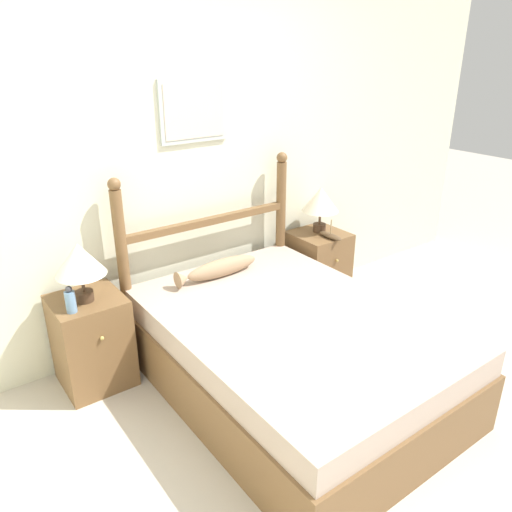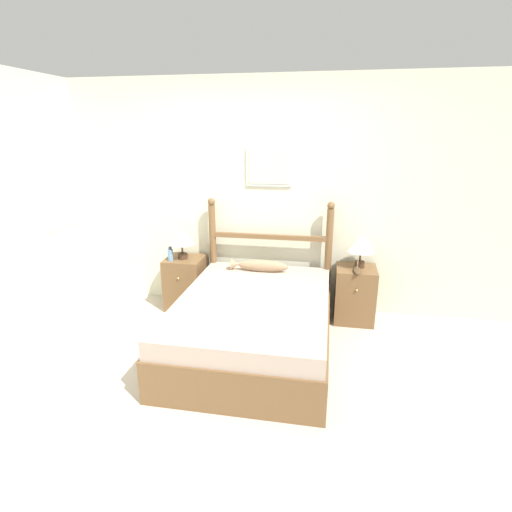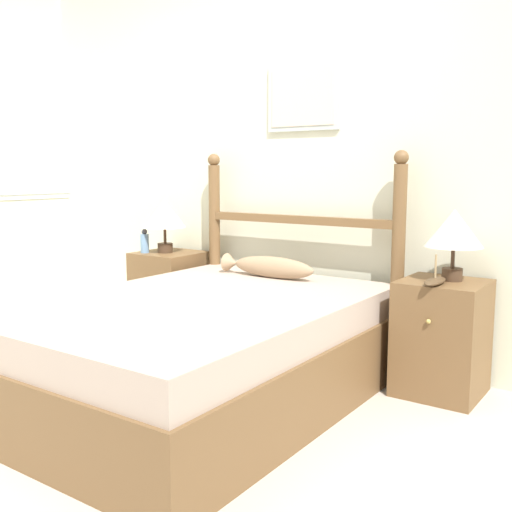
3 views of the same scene
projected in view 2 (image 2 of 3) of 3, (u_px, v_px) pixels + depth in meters
name	position (u px, v px, depth m)	size (l,w,h in m)	color
ground_plane	(211.00, 387.00, 3.23)	(16.00, 16.00, 0.00)	#B7AD9E
wall_back	(252.00, 197.00, 4.47)	(6.40, 0.08, 2.55)	beige
bed	(254.00, 324.00, 3.73)	(1.39, 1.94, 0.53)	brown
headboard	(269.00, 252.00, 4.48)	(1.39, 0.08, 1.27)	brown
nightstand_left	(186.00, 282.00, 4.64)	(0.42, 0.44, 0.60)	brown
nightstand_right	(355.00, 294.00, 4.31)	(0.42, 0.44, 0.60)	brown
table_lamp_left	(181.00, 236.00, 4.45)	(0.29, 0.29, 0.37)	#422D1E
table_lamp_right	(361.00, 243.00, 4.17)	(0.29, 0.29, 0.37)	#422D1E
bottle	(170.00, 254.00, 4.44)	(0.06, 0.06, 0.16)	#668CB2
model_boat	(357.00, 270.00, 4.09)	(0.08, 0.23, 0.15)	#4C3823
fish_pillow	(259.00, 266.00, 4.31)	(0.62, 0.12, 0.13)	#997A5B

